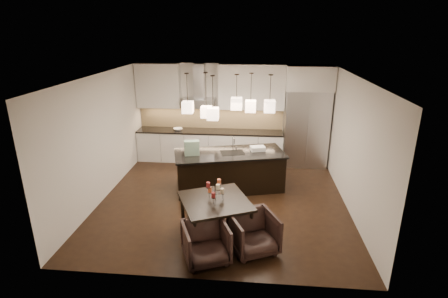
# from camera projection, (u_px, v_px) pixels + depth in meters

# --- Properties ---
(floor) EXTENTS (5.50, 5.50, 0.02)m
(floor) POSITION_uv_depth(u_px,v_px,m) (223.00, 199.00, 8.07)
(floor) COLOR black
(floor) RESTS_ON ground
(ceiling) EXTENTS (5.50, 5.50, 0.02)m
(ceiling) POSITION_uv_depth(u_px,v_px,m) (223.00, 76.00, 7.14)
(ceiling) COLOR white
(ceiling) RESTS_ON wall_back
(wall_back) EXTENTS (5.50, 0.02, 2.80)m
(wall_back) POSITION_uv_depth(u_px,v_px,m) (232.00, 112.00, 10.20)
(wall_back) COLOR silver
(wall_back) RESTS_ON ground
(wall_front) EXTENTS (5.50, 0.02, 2.80)m
(wall_front) POSITION_uv_depth(u_px,v_px,m) (205.00, 200.00, 5.01)
(wall_front) COLOR silver
(wall_front) RESTS_ON ground
(wall_left) EXTENTS (0.02, 5.50, 2.80)m
(wall_left) POSITION_uv_depth(u_px,v_px,m) (101.00, 138.00, 7.85)
(wall_left) COLOR silver
(wall_left) RESTS_ON ground
(wall_right) EXTENTS (0.02, 5.50, 2.80)m
(wall_right) POSITION_uv_depth(u_px,v_px,m) (353.00, 145.00, 7.37)
(wall_right) COLOR silver
(wall_right) RESTS_ON ground
(refrigerator) EXTENTS (1.20, 0.72, 2.15)m
(refrigerator) POSITION_uv_depth(u_px,v_px,m) (306.00, 128.00, 9.77)
(refrigerator) COLOR #B7B7BA
(refrigerator) RESTS_ON floor
(fridge_panel) EXTENTS (1.26, 0.72, 0.65)m
(fridge_panel) POSITION_uv_depth(u_px,v_px,m) (310.00, 78.00, 9.31)
(fridge_panel) COLOR silver
(fridge_panel) RESTS_ON refrigerator
(lower_cabinets) EXTENTS (4.21, 0.62, 0.88)m
(lower_cabinets) POSITION_uv_depth(u_px,v_px,m) (210.00, 146.00, 10.26)
(lower_cabinets) COLOR silver
(lower_cabinets) RESTS_ON floor
(countertop) EXTENTS (4.21, 0.66, 0.04)m
(countertop) POSITION_uv_depth(u_px,v_px,m) (210.00, 131.00, 10.11)
(countertop) COLOR black
(countertop) RESTS_ON lower_cabinets
(backsplash) EXTENTS (4.21, 0.02, 0.63)m
(backsplash) POSITION_uv_depth(u_px,v_px,m) (211.00, 118.00, 10.28)
(backsplash) COLOR #D6B882
(backsplash) RESTS_ON countertop
(upper_cab_left) EXTENTS (1.25, 0.35, 1.25)m
(upper_cab_left) POSITION_uv_depth(u_px,v_px,m) (158.00, 86.00, 9.95)
(upper_cab_left) COLOR silver
(upper_cab_left) RESTS_ON wall_back
(upper_cab_right) EXTENTS (1.85, 0.35, 1.25)m
(upper_cab_right) POSITION_uv_depth(u_px,v_px,m) (252.00, 87.00, 9.72)
(upper_cab_right) COLOR silver
(upper_cab_right) RESTS_ON wall_back
(hood_canopy) EXTENTS (0.90, 0.52, 0.24)m
(hood_canopy) POSITION_uv_depth(u_px,v_px,m) (199.00, 103.00, 9.91)
(hood_canopy) COLOR #B7B7BA
(hood_canopy) RESTS_ON wall_back
(hood_chimney) EXTENTS (0.30, 0.28, 0.96)m
(hood_chimney) POSITION_uv_depth(u_px,v_px,m) (199.00, 81.00, 9.82)
(hood_chimney) COLOR #B7B7BA
(hood_chimney) RESTS_ON hood_canopy
(fruit_bowl) EXTENTS (0.34, 0.34, 0.06)m
(fruit_bowl) POSITION_uv_depth(u_px,v_px,m) (178.00, 129.00, 10.13)
(fruit_bowl) COLOR silver
(fruit_bowl) RESTS_ON countertop
(island_body) EXTENTS (2.69, 1.60, 0.89)m
(island_body) POSITION_uv_depth(u_px,v_px,m) (229.00, 171.00, 8.47)
(island_body) COLOR black
(island_body) RESTS_ON floor
(island_top) EXTENTS (2.79, 1.70, 0.04)m
(island_top) POSITION_uv_depth(u_px,v_px,m) (230.00, 153.00, 8.32)
(island_top) COLOR black
(island_top) RESTS_ON island_body
(faucet) EXTENTS (0.16, 0.26, 0.38)m
(faucet) POSITION_uv_depth(u_px,v_px,m) (233.00, 143.00, 8.36)
(faucet) COLOR silver
(faucet) RESTS_ON island_top
(tote_bag) EXTENTS (0.38, 0.26, 0.34)m
(tote_bag) POSITION_uv_depth(u_px,v_px,m) (192.00, 148.00, 8.12)
(tote_bag) COLOR #1A5937
(tote_bag) RESTS_ON island_top
(food_container) EXTENTS (0.39, 0.32, 0.10)m
(food_container) POSITION_uv_depth(u_px,v_px,m) (258.00, 148.00, 8.45)
(food_container) COLOR silver
(food_container) RESTS_ON island_top
(dining_table) EXTENTS (1.57, 1.57, 0.72)m
(dining_table) POSITION_uv_depth(u_px,v_px,m) (215.00, 217.00, 6.59)
(dining_table) COLOR black
(dining_table) RESTS_ON floor
(candelabra) EXTENTS (0.45, 0.45, 0.42)m
(candelabra) POSITION_uv_depth(u_px,v_px,m) (215.00, 190.00, 6.40)
(candelabra) COLOR black
(candelabra) RESTS_ON dining_table
(candle_a) EXTENTS (0.10, 0.10, 0.10)m
(candle_a) POSITION_uv_depth(u_px,v_px,m) (222.00, 191.00, 6.45)
(candle_a) COLOR beige
(candle_a) RESTS_ON candelabra
(candle_b) EXTENTS (0.10, 0.10, 0.10)m
(candle_b) POSITION_uv_depth(u_px,v_px,m) (210.00, 190.00, 6.50)
(candle_b) COLOR #E26538
(candle_b) RESTS_ON candelabra
(candle_c) EXTENTS (0.10, 0.10, 0.10)m
(candle_c) POSITION_uv_depth(u_px,v_px,m) (213.00, 195.00, 6.29)
(candle_c) COLOR maroon
(candle_c) RESTS_ON candelabra
(candle_d) EXTENTS (0.10, 0.10, 0.10)m
(candle_d) POSITION_uv_depth(u_px,v_px,m) (219.00, 182.00, 6.47)
(candle_d) COLOR #E26538
(candle_d) RESTS_ON candelabra
(candle_e) EXTENTS (0.10, 0.10, 0.10)m
(candle_e) POSITION_uv_depth(u_px,v_px,m) (208.00, 185.00, 6.34)
(candle_e) COLOR maroon
(candle_e) RESTS_ON candelabra
(candle_f) EXTENTS (0.10, 0.10, 0.10)m
(candle_f) POSITION_uv_depth(u_px,v_px,m) (218.00, 187.00, 6.26)
(candle_f) COLOR beige
(candle_f) RESTS_ON candelabra
(armchair_left) EXTENTS (0.96, 0.97, 0.68)m
(armchair_left) POSITION_uv_depth(u_px,v_px,m) (206.00, 243.00, 5.84)
(armchair_left) COLOR black
(armchair_left) RESTS_ON floor
(armchair_right) EXTENTS (1.01, 1.02, 0.71)m
(armchair_right) POSITION_uv_depth(u_px,v_px,m) (253.00, 233.00, 6.09)
(armchair_right) COLOR black
(armchair_right) RESTS_ON floor
(pendant_a) EXTENTS (0.24, 0.24, 0.26)m
(pendant_a) POSITION_uv_depth(u_px,v_px,m) (188.00, 107.00, 7.92)
(pendant_a) COLOR #FFD7B4
(pendant_a) RESTS_ON ceiling
(pendant_b) EXTENTS (0.24, 0.24, 0.26)m
(pendant_b) POSITION_uv_depth(u_px,v_px,m) (206.00, 112.00, 8.09)
(pendant_b) COLOR #FFD7B4
(pendant_b) RESTS_ON ceiling
(pendant_c) EXTENTS (0.24, 0.24, 0.26)m
(pendant_c) POSITION_uv_depth(u_px,v_px,m) (236.00, 104.00, 7.70)
(pendant_c) COLOR #FFD7B4
(pendant_c) RESTS_ON ceiling
(pendant_d) EXTENTS (0.24, 0.24, 0.26)m
(pendant_d) POSITION_uv_depth(u_px,v_px,m) (251.00, 106.00, 7.94)
(pendant_d) COLOR #FFD7B4
(pendant_d) RESTS_ON ceiling
(pendant_e) EXTENTS (0.24, 0.24, 0.26)m
(pendant_e) POSITION_uv_depth(u_px,v_px,m) (270.00, 106.00, 7.67)
(pendant_e) COLOR #FFD7B4
(pendant_e) RESTS_ON ceiling
(pendant_f) EXTENTS (0.24, 0.24, 0.26)m
(pendant_f) POSITION_uv_depth(u_px,v_px,m) (213.00, 114.00, 7.58)
(pendant_f) COLOR #FFD7B4
(pendant_f) RESTS_ON ceiling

